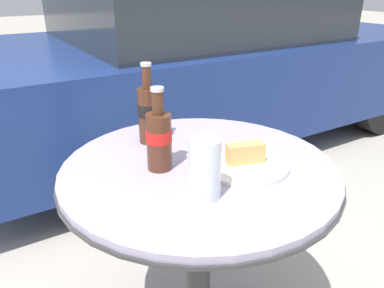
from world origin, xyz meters
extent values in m
cylinder|color=#333333|center=(0.00, 0.00, 0.36)|extent=(0.08, 0.08, 0.68)
cylinder|color=#333333|center=(0.00, 0.00, 0.69)|extent=(0.81, 0.81, 0.01)
cylinder|color=#9E93B2|center=(0.00, 0.00, 0.71)|extent=(0.79, 0.79, 0.02)
cylinder|color=#4C2819|center=(-0.11, 0.04, 0.80)|extent=(0.07, 0.07, 0.16)
cylinder|color=red|center=(-0.11, 0.04, 0.81)|extent=(0.07, 0.07, 0.04)
cylinder|color=#4C2819|center=(-0.11, 0.04, 0.91)|extent=(0.03, 0.03, 0.06)
cylinder|color=silver|center=(-0.11, 0.04, 0.94)|extent=(0.04, 0.04, 0.01)
cylinder|color=#4C2819|center=(-0.05, 0.23, 0.80)|extent=(0.07, 0.07, 0.18)
cylinder|color=black|center=(-0.05, 0.23, 0.83)|extent=(0.07, 0.07, 0.04)
cylinder|color=#4C2819|center=(-0.05, 0.23, 0.93)|extent=(0.03, 0.03, 0.07)
cylinder|color=silver|center=(-0.05, 0.23, 0.97)|extent=(0.03, 0.03, 0.01)
cylinder|color=#C68923|center=(-0.08, -0.15, 0.77)|extent=(0.07, 0.07, 0.12)
cylinder|color=silver|center=(-0.08, -0.15, 0.79)|extent=(0.08, 0.08, 0.15)
cylinder|color=silver|center=(0.10, -0.07, 0.72)|extent=(0.26, 0.26, 0.01)
cube|color=white|center=(0.10, -0.07, 0.73)|extent=(0.19, 0.19, 0.00)
cube|color=tan|center=(0.10, -0.08, 0.76)|extent=(0.11, 0.07, 0.06)
cube|color=navy|center=(1.25, 1.77, 0.50)|extent=(3.86, 1.84, 0.61)
cube|color=#23282D|center=(1.06, 1.77, 1.01)|extent=(1.85, 1.62, 0.41)
cylinder|color=black|center=(2.45, 2.58, 0.35)|extent=(0.70, 0.22, 0.70)
cylinder|color=black|center=(2.45, 0.95, 0.35)|extent=(0.70, 0.22, 0.70)
cylinder|color=black|center=(0.06, 2.58, 0.35)|extent=(0.70, 0.22, 0.70)
cylinder|color=black|center=(0.06, 0.95, 0.35)|extent=(0.70, 0.22, 0.70)
camera|label=1|loc=(-0.52, -0.81, 1.20)|focal=35.00mm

